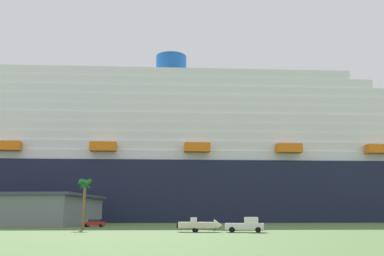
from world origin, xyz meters
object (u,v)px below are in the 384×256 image
cruise_ship (266,163)px  palm_tree (85,189)px  parked_car_red_hatchback (94,223)px  small_boat_on_trailer (202,225)px  pickup_truck (246,225)px

cruise_ship → palm_tree: (-41.37, -75.70, -13.15)m
palm_tree → parked_car_red_hatchback: (-2.03, 14.54, -6.08)m
small_boat_on_trailer → palm_tree: palm_tree is taller
parked_car_red_hatchback → small_boat_on_trailer: bearing=-45.9°
cruise_ship → parked_car_red_hatchback: bearing=-125.4°
pickup_truck → parked_car_red_hatchback: size_ratio=1.27×
cruise_ship → pickup_truck: size_ratio=50.60×
small_boat_on_trailer → parked_car_red_hatchback: small_boat_on_trailer is taller
pickup_truck → small_boat_on_trailer: size_ratio=0.76×
cruise_ship → palm_tree: cruise_ship is taller
cruise_ship → pickup_truck: 88.42m
pickup_truck → small_boat_on_trailer: 6.55m
cruise_ship → small_boat_on_trailer: size_ratio=38.41×
cruise_ship → small_boat_on_trailer: cruise_ship is taller
pickup_truck → palm_tree: (-27.00, 9.45, 5.87)m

